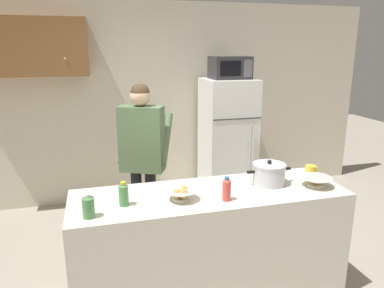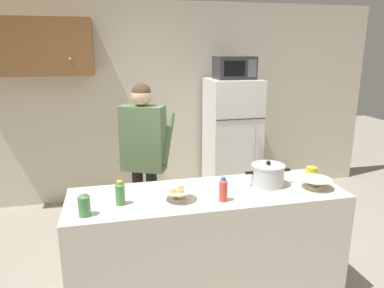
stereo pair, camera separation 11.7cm
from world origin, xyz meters
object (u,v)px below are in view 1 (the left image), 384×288
object	(u,v)px
refrigerator	(227,141)
coffee_mug	(311,171)
bread_bowl	(181,194)
cooking_pot	(269,174)
person_near_pot	(142,147)
microwave	(230,68)
empty_bowl	(316,181)
bottle_far_corner	(88,206)
bottle_near_edge	(227,189)
bottle_mid_counter	(124,194)

from	to	relation	value
refrigerator	coffee_mug	xyz separation A→B (m)	(0.13, -1.72, 0.15)
refrigerator	bread_bowl	distance (m)	2.23
refrigerator	cooking_pot	xyz separation A→B (m)	(-0.32, -1.80, 0.19)
refrigerator	person_near_pot	distance (m)	1.55
microwave	empty_bowl	distance (m)	2.10
microwave	bottle_far_corner	size ratio (longest dim) A/B	2.86
bottle_near_edge	bottle_mid_counter	world-z (taller)	bottle_near_edge
bottle_far_corner	bottle_near_edge	bearing A→B (deg)	1.35
cooking_pot	coffee_mug	bearing A→B (deg)	10.08
coffee_mug	bottle_far_corner	world-z (taller)	bottle_far_corner
empty_bowl	bottle_mid_counter	world-z (taller)	bottle_mid_counter
empty_bowl	coffee_mug	bearing A→B (deg)	66.00
refrigerator	bottle_far_corner	world-z (taller)	refrigerator
cooking_pot	bottle_near_edge	world-z (taller)	cooking_pot
cooking_pot	bottle_near_edge	xyz separation A→B (m)	(-0.45, -0.22, 0.00)
microwave	bottle_mid_counter	xyz separation A→B (m)	(-1.51, -1.90, -0.77)
bread_bowl	person_near_pot	bearing A→B (deg)	97.94
microwave	coffee_mug	world-z (taller)	microwave
empty_bowl	bottle_mid_counter	xyz separation A→B (m)	(-1.54, 0.04, 0.04)
bread_bowl	bottle_far_corner	world-z (taller)	bottle_far_corner
cooking_pot	empty_bowl	bearing A→B (deg)	-23.89
refrigerator	microwave	world-z (taller)	microwave
person_near_pot	bread_bowl	size ratio (longest dim) A/B	7.15
refrigerator	coffee_mug	world-z (taller)	refrigerator
microwave	person_near_pot	xyz separation A→B (m)	(-1.24, -0.88, -0.72)
microwave	bottle_far_corner	bearing A→B (deg)	-130.83
coffee_mug	bottle_far_corner	distance (m)	1.91
bread_bowl	empty_bowl	xyz separation A→B (m)	(1.12, -0.02, -0.00)
coffee_mug	bread_bowl	world-z (taller)	bread_bowl
bread_bowl	empty_bowl	distance (m)	1.12
person_near_pot	bottle_far_corner	xyz separation A→B (m)	(-0.51, -1.16, -0.06)
empty_bowl	bottle_near_edge	xyz separation A→B (m)	(-0.80, -0.07, 0.04)
refrigerator	bottle_mid_counter	bearing A→B (deg)	-128.23
microwave	bottle_near_edge	size ratio (longest dim) A/B	2.59
bottle_mid_counter	bottle_far_corner	distance (m)	0.27
cooking_pot	bread_bowl	size ratio (longest dim) A/B	1.63
microwave	cooking_pot	distance (m)	1.97
bottle_mid_counter	refrigerator	bearing A→B (deg)	51.77
bread_bowl	bottle_near_edge	size ratio (longest dim) A/B	1.28
bottle_far_corner	bread_bowl	bearing A→B (deg)	9.78
refrigerator	bottle_far_corner	bearing A→B (deg)	-130.52
cooking_pot	coffee_mug	xyz separation A→B (m)	(0.45, 0.08, -0.04)
empty_bowl	bottle_far_corner	distance (m)	1.78
bottle_near_edge	microwave	bearing A→B (deg)	68.94
cooking_pot	empty_bowl	distance (m)	0.38
person_near_pot	bottle_near_edge	bearing A→B (deg)	-67.48
bottle_mid_counter	bottle_far_corner	bearing A→B (deg)	-151.43
cooking_pot	bottle_near_edge	size ratio (longest dim) A/B	2.08
refrigerator	empty_bowl	size ratio (longest dim) A/B	6.33
person_near_pot	bread_bowl	bearing A→B (deg)	-82.06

